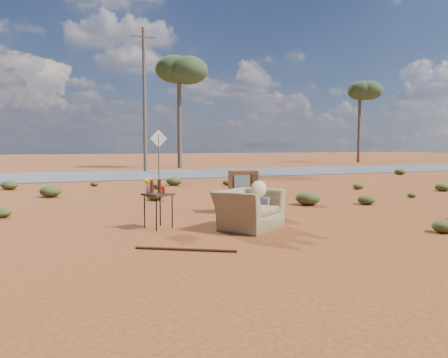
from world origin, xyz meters
name	(u,v)px	position (x,y,z in m)	size (l,w,h in m)	color
ground	(230,230)	(0.00, 0.00, 0.00)	(140.00, 140.00, 0.00)	#964F1E
highway	(116,175)	(0.00, 15.00, 0.02)	(140.00, 7.00, 0.04)	#565659
armchair	(250,204)	(0.40, 0.00, 0.44)	(1.39, 1.37, 0.95)	olive
tv_unit	(243,181)	(1.03, 1.73, 0.70)	(0.66, 0.57, 0.94)	black
side_table	(156,192)	(-1.20, 0.62, 0.66)	(0.59, 0.59, 0.91)	#3C2415
rusty_bar	(185,249)	(-1.19, -1.21, 0.02)	(0.04, 0.04, 1.49)	#452112
road_sign	(159,145)	(1.50, 12.00, 1.50)	(0.78, 0.06, 2.19)	brown
eucalyptus_center	(179,70)	(5.00, 21.00, 6.43)	(3.20, 3.20, 7.60)	brown
eucalyptus_right	(360,94)	(22.00, 24.00, 5.94)	(3.20, 3.20, 7.10)	brown
utility_pole_center	(145,98)	(2.00, 17.50, 4.15)	(1.40, 0.20, 8.00)	brown
scrub_patch	(138,197)	(-0.82, 4.41, 0.14)	(17.49, 8.07, 0.33)	#444F22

